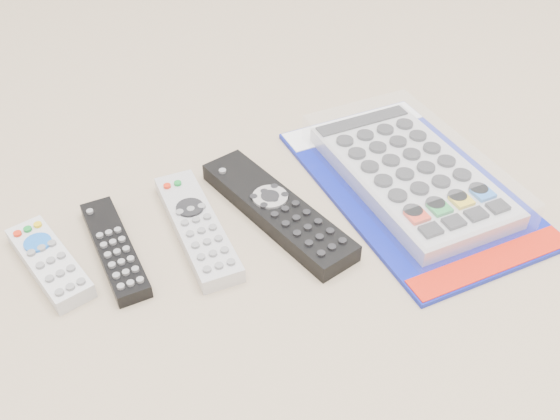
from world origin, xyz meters
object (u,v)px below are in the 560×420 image
remote_large_black (277,210)px  remote_silver_dvd (197,227)px  jumbo_remote_packaged (411,173)px  remote_small_grey (49,262)px  remote_slim_black (115,249)px

remote_large_black → remote_silver_dvd: bearing=158.1°
remote_silver_dvd → jumbo_remote_packaged: size_ratio=0.55×
remote_small_grey → remote_silver_dvd: (0.16, -0.03, 0.00)m
remote_large_black → remote_slim_black: bearing=160.4°
remote_small_grey → jumbo_remote_packaged: jumbo_remote_packaged is taller
remote_slim_black → remote_small_grey: bearing=171.7°
remote_slim_black → jumbo_remote_packaged: size_ratio=0.46×
remote_slim_black → remote_silver_dvd: 0.09m
remote_small_grey → remote_large_black: (0.25, -0.05, 0.00)m
jumbo_remote_packaged → remote_large_black: bearing=175.1°
remote_slim_black → remote_silver_dvd: size_ratio=0.85×
remote_slim_black → jumbo_remote_packaged: bearing=-7.0°
remote_small_grey → remote_large_black: 0.25m
remote_silver_dvd → remote_large_black: (0.09, -0.02, 0.00)m
remote_slim_black → remote_large_black: size_ratio=0.69×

